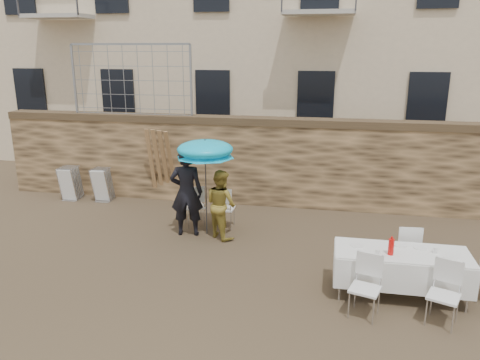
% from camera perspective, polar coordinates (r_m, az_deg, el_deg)
% --- Properties ---
extents(ground, '(80.00, 80.00, 0.00)m').
position_cam_1_polar(ground, '(7.85, -6.15, -14.10)').
color(ground, brown).
rests_on(ground, ground).
extents(stone_wall, '(13.00, 0.50, 2.20)m').
position_cam_1_polar(stone_wall, '(12.00, 0.70, 2.28)').
color(stone_wall, brown).
rests_on(stone_wall, ground).
extents(chain_link_fence, '(3.20, 0.06, 1.80)m').
position_cam_1_polar(chain_link_fence, '(12.59, -13.12, 11.73)').
color(chain_link_fence, gray).
rests_on(chain_link_fence, stone_wall).
extents(man_suit, '(0.76, 0.57, 1.90)m').
position_cam_1_polar(man_suit, '(9.98, -6.53, -1.51)').
color(man_suit, black).
rests_on(man_suit, ground).
extents(woman_dress, '(0.91, 0.89, 1.48)m').
position_cam_1_polar(woman_dress, '(9.86, -2.33, -2.94)').
color(woman_dress, gold).
rests_on(woman_dress, ground).
extents(umbrella, '(1.23, 1.23, 1.93)m').
position_cam_1_polar(umbrella, '(9.75, -4.27, 3.39)').
color(umbrella, '#3F3F44').
rests_on(umbrella, ground).
extents(couple_chair_left, '(0.65, 0.65, 0.96)m').
position_cam_1_polar(couple_chair_left, '(10.63, -5.57, -3.07)').
color(couple_chair_left, white).
rests_on(couple_chair_left, ground).
extents(couple_chair_right, '(0.49, 0.49, 0.96)m').
position_cam_1_polar(couple_chair_right, '(10.46, -1.88, -3.32)').
color(couple_chair_right, white).
rests_on(couple_chair_right, ground).
extents(banquet_table, '(2.10, 0.85, 0.78)m').
position_cam_1_polar(banquet_table, '(7.98, 19.15, -8.54)').
color(banquet_table, white).
rests_on(banquet_table, ground).
extents(soda_bottle, '(0.09, 0.09, 0.26)m').
position_cam_1_polar(soda_bottle, '(7.75, 17.94, -7.77)').
color(soda_bottle, red).
rests_on(soda_bottle, banquet_table).
extents(table_chair_front_left, '(0.60, 0.60, 0.96)m').
position_cam_1_polar(table_chair_front_left, '(7.35, 15.00, -12.54)').
color(table_chair_front_left, white).
rests_on(table_chair_front_left, ground).
extents(table_chair_front_right, '(0.63, 0.63, 0.96)m').
position_cam_1_polar(table_chair_front_right, '(7.52, 23.59, -12.69)').
color(table_chair_front_right, white).
rests_on(table_chair_front_right, ground).
extents(table_chair_back, '(0.51, 0.51, 0.96)m').
position_cam_1_polar(table_chair_back, '(8.84, 19.63, -7.96)').
color(table_chair_back, white).
rests_on(table_chair_back, ground).
extents(chair_stack_left, '(0.46, 0.55, 0.92)m').
position_cam_1_polar(chair_stack_left, '(13.34, -19.53, -0.10)').
color(chair_stack_left, white).
rests_on(chair_stack_left, ground).
extents(chair_stack_right, '(0.46, 0.47, 0.92)m').
position_cam_1_polar(chair_stack_right, '(12.91, -16.08, -0.31)').
color(chair_stack_right, white).
rests_on(chair_stack_right, ground).
extents(wood_planks, '(0.70, 0.20, 2.00)m').
position_cam_1_polar(wood_planks, '(12.20, -9.41, 1.80)').
color(wood_planks, '#A37749').
rests_on(wood_planks, ground).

